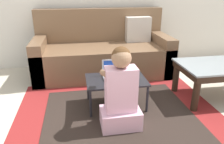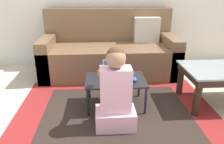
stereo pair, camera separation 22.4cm
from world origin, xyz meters
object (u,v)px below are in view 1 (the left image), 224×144
couch (103,52)px  laptop_desk (116,82)px  laptop (114,74)px  computer_mouse (134,78)px  coffee_table (221,70)px  person_seated (121,94)px

couch → laptop_desk: bearing=-89.9°
laptop → computer_mouse: size_ratio=2.39×
coffee_table → laptop_desk: size_ratio=1.51×
coffee_table → computer_mouse: bearing=-177.2°
laptop → computer_mouse: bearing=-29.7°
coffee_table → laptop_desk: (-1.18, -0.00, -0.06)m
coffee_table → laptop_desk: bearing=-179.9°
coffee_table → computer_mouse: (-1.00, -0.05, -0.01)m
coffee_table → laptop: bearing=177.3°
coffee_table → couch: bearing=139.6°
coffee_table → computer_mouse: 1.00m
laptop_desk → computer_mouse: 0.19m
coffee_table → person_seated: (-1.20, -0.37, -0.00)m
couch → laptop_desk: 1.00m
coffee_table → person_seated: bearing=-163.0°
coffee_table → laptop: size_ratio=3.88×
couch → coffee_table: size_ratio=2.03×
coffee_table → laptop: laptop is taller
couch → computer_mouse: size_ratio=18.84×
coffee_table → laptop_desk: 1.18m
couch → person_seated: (-0.03, -1.37, 0.03)m
laptop → computer_mouse: 0.21m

